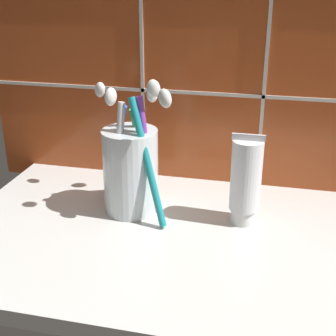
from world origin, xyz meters
The scene contains 4 objects.
sink_counter centered at (0.00, 0.00, 1.00)cm, with size 70.98×35.01×2.00cm, color silver.
tile_wall_backsplash centered at (0.01, 17.75, 20.71)cm, with size 80.98×1.72×41.41cm.
toothbrush_cup centered at (-14.35, 5.07, 8.25)cm, with size 13.93×11.72×18.35cm.
toothpaste_tube centered at (0.68, 5.05, 7.91)cm, with size 4.08×3.88×12.05cm.
Camera 1 is at (3.14, -49.16, 32.43)cm, focal length 50.00 mm.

